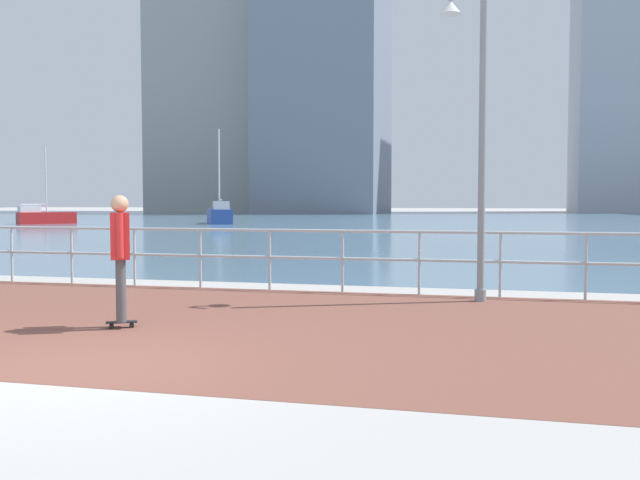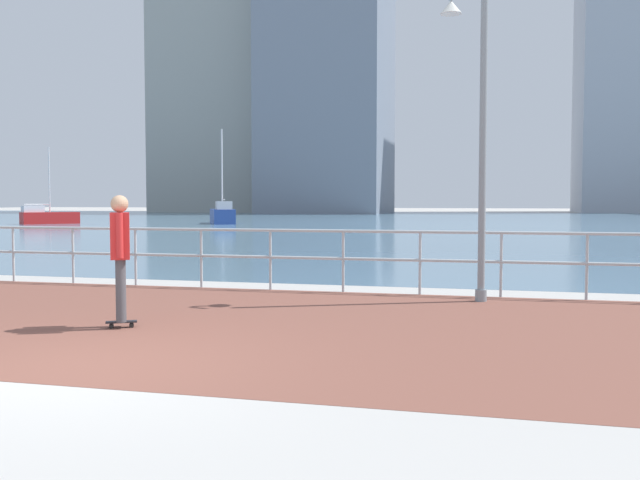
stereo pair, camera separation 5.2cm
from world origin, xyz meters
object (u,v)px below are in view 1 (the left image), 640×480
sailboat_gray (220,215)px  sailboat_red (45,217)px  lamppost (473,112)px  skateboarder (120,248)px

sailboat_gray → sailboat_red: size_ratio=1.24×
sailboat_gray → sailboat_red: (-11.96, -3.63, -0.13)m
lamppost → sailboat_red: size_ratio=1.03×
lamppost → sailboat_gray: bearing=117.9°
lamppost → skateboarder: (-4.39, -3.67, -2.08)m
skateboarder → sailboat_gray: 42.18m
skateboarder → sailboat_red: (-26.56, 35.94, -0.53)m
lamppost → sailboat_gray: size_ratio=0.83×
lamppost → sailboat_red: bearing=133.8°
skateboarder → lamppost: bearing=39.9°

